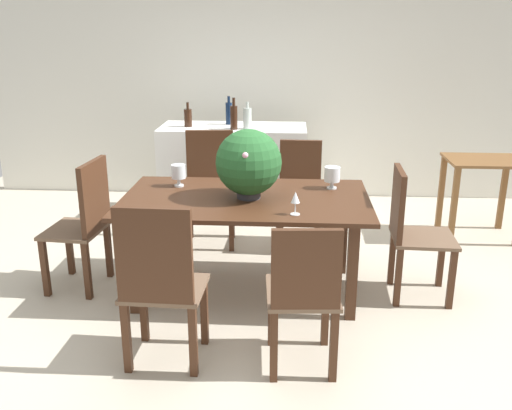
# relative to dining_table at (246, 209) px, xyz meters

# --- Properties ---
(ground_plane) EXTENTS (7.04, 7.04, 0.00)m
(ground_plane) POSITION_rel_dining_table_xyz_m (0.00, 0.00, -0.66)
(ground_plane) COLOR #BCB29E
(back_wall) EXTENTS (6.40, 0.10, 2.60)m
(back_wall) POSITION_rel_dining_table_xyz_m (0.00, 2.60, 0.64)
(back_wall) COLOR silver
(back_wall) RESTS_ON ground
(dining_table) EXTENTS (1.80, 1.06, 0.75)m
(dining_table) POSITION_rel_dining_table_xyz_m (0.00, 0.00, 0.00)
(dining_table) COLOR #422616
(dining_table) RESTS_ON ground
(chair_head_end) EXTENTS (0.45, 0.50, 1.00)m
(chair_head_end) POSITION_rel_dining_table_xyz_m (-1.21, -0.01, -0.10)
(chair_head_end) COLOR #422616
(chair_head_end) RESTS_ON ground
(chair_near_left) EXTENTS (0.48, 0.44, 1.03)m
(chair_near_left) POSITION_rel_dining_table_xyz_m (-0.41, -1.03, -0.09)
(chair_near_left) COLOR #422616
(chair_near_left) RESTS_ON ground
(chair_far_left) EXTENTS (0.50, 0.45, 1.03)m
(chair_far_left) POSITION_rel_dining_table_xyz_m (-0.41, 1.03, -0.09)
(chair_far_left) COLOR #422616
(chair_far_left) RESTS_ON ground
(chair_near_right) EXTENTS (0.44, 0.49, 0.94)m
(chair_near_right) POSITION_rel_dining_table_xyz_m (0.41, -1.03, -0.14)
(chair_near_right) COLOR #422616
(chair_near_right) RESTS_ON ground
(chair_foot_end) EXTENTS (0.46, 0.46, 0.97)m
(chair_foot_end) POSITION_rel_dining_table_xyz_m (1.20, 0.00, -0.12)
(chair_foot_end) COLOR #422616
(chair_foot_end) RESTS_ON ground
(chair_far_right) EXTENTS (0.43, 0.47, 0.95)m
(chair_far_right) POSITION_rel_dining_table_xyz_m (0.41, 1.03, -0.13)
(chair_far_right) COLOR #422616
(chair_far_right) RESTS_ON ground
(flower_centerpiece) EXTENTS (0.47, 0.47, 0.50)m
(flower_centerpiece) POSITION_rel_dining_table_xyz_m (0.02, -0.01, 0.35)
(flower_centerpiece) COLOR #333338
(flower_centerpiece) RESTS_ON dining_table
(crystal_vase_left) EXTENTS (0.11, 0.11, 0.17)m
(crystal_vase_left) POSITION_rel_dining_table_xyz_m (-0.54, 0.26, 0.20)
(crystal_vase_left) COLOR silver
(crystal_vase_left) RESTS_ON dining_table
(crystal_vase_center_near) EXTENTS (0.12, 0.12, 0.17)m
(crystal_vase_center_near) POSITION_rel_dining_table_xyz_m (0.64, 0.27, 0.20)
(crystal_vase_center_near) COLOR silver
(crystal_vase_center_near) RESTS_ON dining_table
(wine_glass) EXTENTS (0.06, 0.06, 0.16)m
(wine_glass) POSITION_rel_dining_table_xyz_m (0.36, -0.36, 0.20)
(wine_glass) COLOR silver
(wine_glass) RESTS_ON dining_table
(kitchen_counter) EXTENTS (1.49, 0.65, 0.95)m
(kitchen_counter) POSITION_rel_dining_table_xyz_m (-0.27, 1.79, -0.19)
(kitchen_counter) COLOR white
(kitchen_counter) RESTS_ON ground
(wine_bottle_clear) EXTENTS (0.08, 0.08, 0.25)m
(wine_bottle_clear) POSITION_rel_dining_table_xyz_m (-0.73, 1.76, 0.38)
(wine_bottle_clear) COLOR black
(wine_bottle_clear) RESTS_ON kitchen_counter
(wine_bottle_amber) EXTENTS (0.07, 0.07, 0.29)m
(wine_bottle_amber) POSITION_rel_dining_table_xyz_m (-0.33, 1.92, 0.41)
(wine_bottle_amber) COLOR #0F1E38
(wine_bottle_amber) RESTS_ON kitchen_counter
(wine_bottle_dark) EXTENTS (0.08, 0.08, 0.27)m
(wine_bottle_dark) POSITION_rel_dining_table_xyz_m (-0.12, 1.67, 0.40)
(wine_bottle_dark) COLOR #B2BFB7
(wine_bottle_dark) RESTS_ON kitchen_counter
(wine_bottle_green) EXTENTS (0.07, 0.07, 0.31)m
(wine_bottle_green) POSITION_rel_dining_table_xyz_m (-0.25, 1.63, 0.41)
(wine_bottle_green) COLOR black
(wine_bottle_green) RESTS_ON kitchen_counter
(side_table) EXTENTS (0.68, 0.54, 0.76)m
(side_table) POSITION_rel_dining_table_xyz_m (2.11, 1.29, -0.08)
(side_table) COLOR brown
(side_table) RESTS_ON ground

